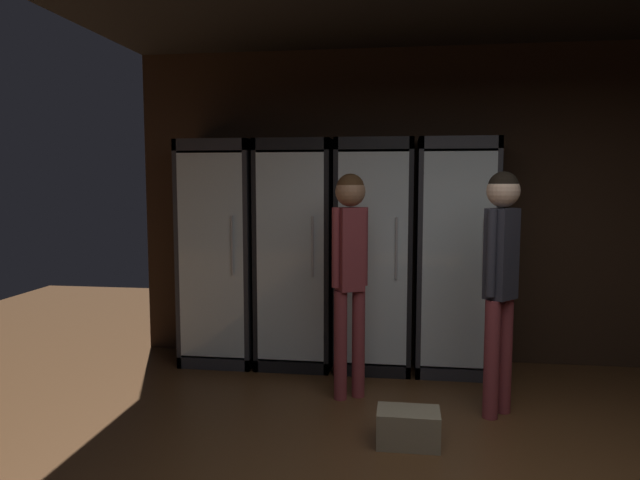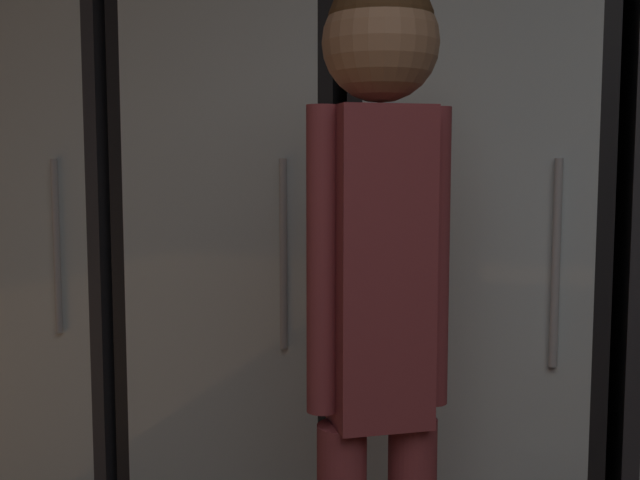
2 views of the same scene
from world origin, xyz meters
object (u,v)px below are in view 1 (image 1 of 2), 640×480
Objects in this scene: cooler_far_left at (223,255)px; shopper_near at (350,256)px; cooler_center at (374,257)px; cooler_left at (297,255)px; shopper_far at (501,264)px; cooler_right at (455,259)px; wine_crate_floor at (408,427)px.

cooler_far_left is 1.47m from shopper_near.
shopper_near is (-0.14, -0.80, 0.11)m from cooler_center.
cooler_left is at bearing -0.03° from cooler_far_left.
cooler_center is 1.34m from shopper_far.
cooler_center reaches higher than shopper_near.
cooler_right is at bearing 0.00° from cooler_far_left.
cooler_left and cooler_right have the same top height.
cooler_center is 1.17× the size of shopper_far.
cooler_right is 1.18× the size of shopper_near.
cooler_left is 0.97m from shopper_near.
cooler_center is at bearing 179.96° from cooler_right.
cooler_right is at bearing 102.88° from shopper_far.
shopper_near is at bearing 170.24° from shopper_far.
cooler_right is 1.17× the size of shopper_far.
cooler_center reaches higher than shopper_far.
shopper_far is (0.22, -0.98, 0.10)m from cooler_right.
shopper_far is (1.59, -0.98, 0.09)m from cooler_left.
cooler_center is 0.68m from cooler_right.
wine_crate_floor is (0.29, -1.54, -0.86)m from cooler_center.
cooler_right reaches higher than shopper_near.
cooler_right is at bearing -0.04° from cooler_center.
cooler_right is 1.16m from shopper_near.
shopper_far is at bearing -23.36° from cooler_far_left.
wine_crate_floor is (0.43, -0.74, -0.97)m from shopper_near.
shopper_near is (1.23, -0.80, 0.11)m from cooler_far_left.
cooler_far_left is 1.17× the size of shopper_far.
cooler_far_left is 1.00× the size of cooler_left.
cooler_far_left is 5.14× the size of wine_crate_floor.
cooler_center is 1.18× the size of shopper_near.
cooler_right is at bearing 44.19° from shopper_near.
wine_crate_floor is at bearing -104.21° from cooler_right.
shopper_near is at bearing -135.81° from cooler_right.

